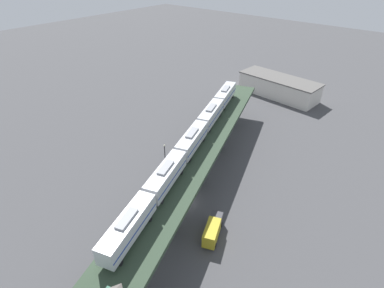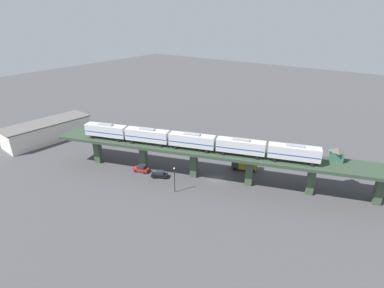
{
  "view_description": "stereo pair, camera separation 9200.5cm",
  "coord_description": "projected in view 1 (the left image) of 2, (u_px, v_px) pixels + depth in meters",
  "views": [
    {
      "loc": [
        30.5,
        -34.77,
        44.49
      ],
      "look_at": [
        -3.44,
        5.81,
        10.29
      ],
      "focal_mm": 28.0,
      "sensor_mm": 36.0,
      "label": 1
    },
    {
      "loc": [
        -61.44,
        -35.47,
        41.38
      ],
      "look_at": [
        -3.44,
        5.81,
        10.29
      ],
      "focal_mm": 28.0,
      "sensor_mm": 36.0,
      "label": 2
    }
  ],
  "objects": [
    {
      "name": "ground_plane",
      "position": [
        187.0,
        202.0,
        62.99
      ],
      "size": [
        400.0,
        400.0,
        0.0
      ],
      "primitive_type": "plane",
      "color": "#424244"
    },
    {
      "name": "street_car_red",
      "position": [
        211.0,
        145.0,
        79.94
      ],
      "size": [
        2.91,
        4.72,
        1.89
      ],
      "color": "#AD1E1E",
      "rests_on": "ground"
    },
    {
      "name": "street_car_black",
      "position": [
        197.0,
        156.0,
        75.46
      ],
      "size": [
        3.68,
        4.73,
        1.89
      ],
      "color": "black",
      "rests_on": "ground"
    },
    {
      "name": "elevated_viaduct",
      "position": [
        186.0,
        175.0,
        58.75
      ],
      "size": [
        37.36,
        89.86,
        8.79
      ],
      "color": "#2C3D2C",
      "rests_on": "ground"
    },
    {
      "name": "subway_train",
      "position": [
        192.0,
        140.0,
        62.43
      ],
      "size": [
        22.59,
        60.02,
        4.45
      ],
      "color": "silver",
      "rests_on": "elevated_viaduct"
    },
    {
      "name": "delivery_truck",
      "position": [
        213.0,
        229.0,
        54.58
      ],
      "size": [
        4.82,
        7.51,
        3.2
      ],
      "color": "#333338",
      "rests_on": "ground"
    },
    {
      "name": "warehouse_building",
      "position": [
        279.0,
        87.0,
        107.66
      ],
      "size": [
        29.34,
        12.66,
        6.8
      ],
      "color": "beige",
      "rests_on": "ground"
    },
    {
      "name": "street_lamp",
      "position": [
        165.0,
        155.0,
        70.43
      ],
      "size": [
        0.44,
        0.44,
        6.94
      ],
      "color": "black",
      "rests_on": "ground"
    }
  ]
}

